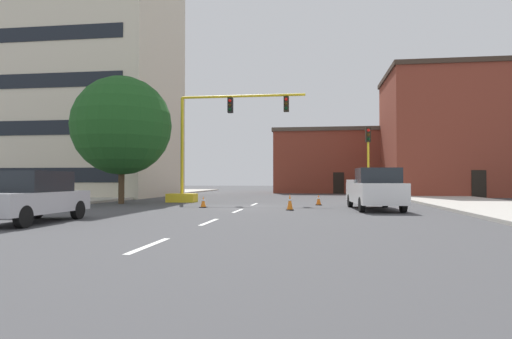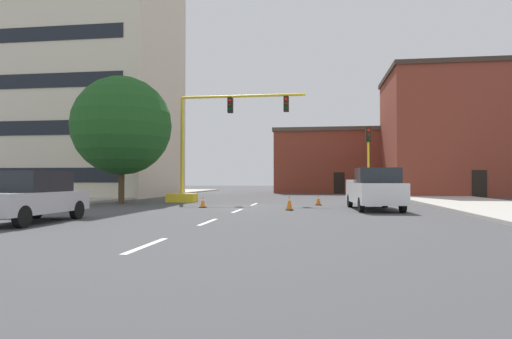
{
  "view_description": "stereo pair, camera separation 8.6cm",
  "coord_description": "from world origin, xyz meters",
  "px_view_note": "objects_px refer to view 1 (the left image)",
  "views": [
    {
      "loc": [
        3.67,
        -23.41,
        1.45
      ],
      "look_at": [
        -0.34,
        5.65,
        2.11
      ],
      "focal_mm": 31.32,
      "sensor_mm": 36.0,
      "label": 1
    },
    {
      "loc": [
        3.76,
        -23.4,
        1.45
      ],
      "look_at": [
        -0.34,
        5.65,
        2.11
      ],
      "focal_mm": 31.32,
      "sensor_mm": 36.0,
      "label": 2
    }
  ],
  "objects_px": {
    "traffic_signal_gantry": "(199,167)",
    "tree_left_near": "(122,126)",
    "sedan_silver_near_left": "(31,196)",
    "traffic_cone_roadside_a": "(203,202)",
    "pickup_truck_white": "(375,189)",
    "traffic_cone_roadside_b": "(290,202)",
    "traffic_cone_roadside_c": "(319,200)",
    "traffic_light_pole_right": "(368,147)"
  },
  "relations": [
    {
      "from": "traffic_signal_gantry",
      "to": "pickup_truck_white",
      "type": "bearing_deg",
      "value": -29.28
    },
    {
      "from": "traffic_cone_roadside_c",
      "to": "traffic_cone_roadside_a",
      "type": "bearing_deg",
      "value": -152.81
    },
    {
      "from": "pickup_truck_white",
      "to": "sedan_silver_near_left",
      "type": "distance_m",
      "value": 14.76
    },
    {
      "from": "pickup_truck_white",
      "to": "traffic_cone_roadside_c",
      "type": "height_order",
      "value": "pickup_truck_white"
    },
    {
      "from": "tree_left_near",
      "to": "traffic_cone_roadside_a",
      "type": "xyz_separation_m",
      "value": [
        5.88,
        -3.05,
        -4.43
      ]
    },
    {
      "from": "sedan_silver_near_left",
      "to": "traffic_cone_roadside_b",
      "type": "height_order",
      "value": "sedan_silver_near_left"
    },
    {
      "from": "tree_left_near",
      "to": "traffic_cone_roadside_a",
      "type": "bearing_deg",
      "value": -27.44
    },
    {
      "from": "traffic_light_pole_right",
      "to": "traffic_cone_roadside_b",
      "type": "relative_size",
      "value": 6.21
    },
    {
      "from": "traffic_light_pole_right",
      "to": "traffic_cone_roadside_a",
      "type": "height_order",
      "value": "traffic_light_pole_right"
    },
    {
      "from": "traffic_signal_gantry",
      "to": "traffic_cone_roadside_a",
      "type": "xyz_separation_m",
      "value": [
        1.67,
        -5.26,
        -1.94
      ]
    },
    {
      "from": "traffic_signal_gantry",
      "to": "sedan_silver_near_left",
      "type": "xyz_separation_m",
      "value": [
        -2.01,
        -13.96,
        -1.34
      ]
    },
    {
      "from": "sedan_silver_near_left",
      "to": "traffic_cone_roadside_a",
      "type": "height_order",
      "value": "sedan_silver_near_left"
    },
    {
      "from": "pickup_truck_white",
      "to": "traffic_cone_roadside_a",
      "type": "distance_m",
      "value": 8.63
    },
    {
      "from": "tree_left_near",
      "to": "traffic_light_pole_right",
      "type": "bearing_deg",
      "value": 13.67
    },
    {
      "from": "traffic_cone_roadside_c",
      "to": "traffic_signal_gantry",
      "type": "bearing_deg",
      "value": 163.76
    },
    {
      "from": "traffic_signal_gantry",
      "to": "tree_left_near",
      "type": "height_order",
      "value": "tree_left_near"
    },
    {
      "from": "traffic_signal_gantry",
      "to": "tree_left_near",
      "type": "distance_m",
      "value": 5.37
    },
    {
      "from": "traffic_cone_roadside_a",
      "to": "traffic_cone_roadside_c",
      "type": "relative_size",
      "value": 0.97
    },
    {
      "from": "pickup_truck_white",
      "to": "traffic_cone_roadside_a",
      "type": "height_order",
      "value": "pickup_truck_white"
    },
    {
      "from": "traffic_cone_roadside_c",
      "to": "sedan_silver_near_left",
      "type": "bearing_deg",
      "value": -129.29
    },
    {
      "from": "tree_left_near",
      "to": "traffic_cone_roadside_b",
      "type": "xyz_separation_m",
      "value": [
        10.45,
        -4.42,
        -4.34
      ]
    },
    {
      "from": "traffic_cone_roadside_a",
      "to": "sedan_silver_near_left",
      "type": "bearing_deg",
      "value": -112.93
    },
    {
      "from": "sedan_silver_near_left",
      "to": "traffic_cone_roadside_a",
      "type": "relative_size",
      "value": 7.56
    },
    {
      "from": "traffic_signal_gantry",
      "to": "traffic_cone_roadside_c",
      "type": "xyz_separation_m",
      "value": [
        7.6,
        -2.21,
        -1.93
      ]
    },
    {
      "from": "traffic_light_pole_right",
      "to": "traffic_cone_roadside_a",
      "type": "distance_m",
      "value": 11.75
    },
    {
      "from": "traffic_cone_roadside_a",
      "to": "traffic_cone_roadside_b",
      "type": "height_order",
      "value": "traffic_cone_roadside_b"
    },
    {
      "from": "traffic_signal_gantry",
      "to": "tree_left_near",
      "type": "bearing_deg",
      "value": -152.35
    },
    {
      "from": "pickup_truck_white",
      "to": "traffic_cone_roadside_b",
      "type": "height_order",
      "value": "pickup_truck_white"
    },
    {
      "from": "traffic_cone_roadside_a",
      "to": "tree_left_near",
      "type": "bearing_deg",
      "value": 152.56
    },
    {
      "from": "pickup_truck_white",
      "to": "sedan_silver_near_left",
      "type": "relative_size",
      "value": 1.23
    },
    {
      "from": "traffic_cone_roadside_b",
      "to": "sedan_silver_near_left",
      "type": "bearing_deg",
      "value": -138.39
    },
    {
      "from": "traffic_signal_gantry",
      "to": "traffic_cone_roadside_a",
      "type": "bearing_deg",
      "value": -72.41
    },
    {
      "from": "traffic_cone_roadside_b",
      "to": "traffic_cone_roadside_c",
      "type": "bearing_deg",
      "value": 72.9
    },
    {
      "from": "traffic_signal_gantry",
      "to": "pickup_truck_white",
      "type": "xyz_separation_m",
      "value": [
        10.26,
        -5.75,
        -1.25
      ]
    },
    {
      "from": "tree_left_near",
      "to": "traffic_cone_roadside_a",
      "type": "relative_size",
      "value": 12.95
    },
    {
      "from": "traffic_signal_gantry",
      "to": "pickup_truck_white",
      "type": "height_order",
      "value": "traffic_signal_gantry"
    },
    {
      "from": "sedan_silver_near_left",
      "to": "traffic_cone_roadside_c",
      "type": "height_order",
      "value": "sedan_silver_near_left"
    },
    {
      "from": "traffic_light_pole_right",
      "to": "sedan_silver_near_left",
      "type": "distance_m",
      "value": 20.18
    },
    {
      "from": "traffic_signal_gantry",
      "to": "pickup_truck_white",
      "type": "relative_size",
      "value": 1.6
    },
    {
      "from": "traffic_light_pole_right",
      "to": "tree_left_near",
      "type": "bearing_deg",
      "value": -166.33
    },
    {
      "from": "pickup_truck_white",
      "to": "tree_left_near",
      "type": "bearing_deg",
      "value": 166.23
    },
    {
      "from": "tree_left_near",
      "to": "sedan_silver_near_left",
      "type": "relative_size",
      "value": 1.71
    }
  ]
}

